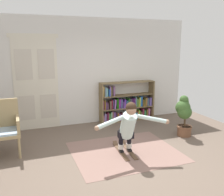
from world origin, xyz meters
TOP-DOWN VIEW (x-y plane):
  - ground_plane at (0.00, 0.00)m, footprint 7.20×7.20m
  - back_wall at (0.00, 2.60)m, footprint 6.00×0.10m
  - double_door at (-1.35, 2.54)m, footprint 1.22×0.05m
  - rug at (0.20, 0.36)m, footprint 2.14×1.81m
  - bookshelf at (1.10, 2.39)m, footprint 1.63×0.30m
  - wicker_chair at (-2.11, 1.14)m, footprint 0.61×0.61m
  - potted_plant at (1.90, 0.75)m, footprint 0.42×0.47m
  - skis_pair at (0.20, 0.40)m, footprint 0.35×0.92m
  - person_skier at (0.18, 0.18)m, footprint 1.47×0.66m

SIDE VIEW (x-z plane):
  - ground_plane at x=0.00m, z-range 0.00..0.00m
  - rug at x=0.20m, z-range 0.00..0.01m
  - skis_pair at x=0.20m, z-range -0.01..0.06m
  - bookshelf at x=1.10m, z-range -0.11..1.04m
  - wicker_chair at x=-2.11m, z-range 0.03..1.13m
  - potted_plant at x=1.90m, z-range 0.08..1.08m
  - person_skier at x=0.18m, z-range 0.12..1.18m
  - double_door at x=-1.35m, z-range 0.01..2.46m
  - back_wall at x=0.00m, z-range 0.00..2.90m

